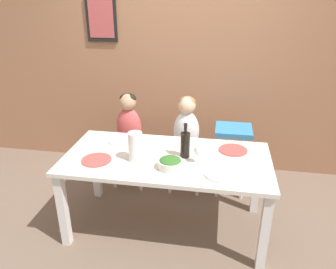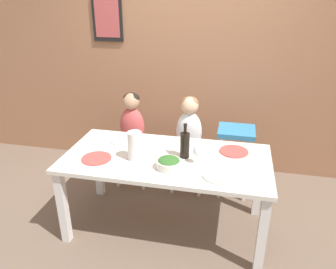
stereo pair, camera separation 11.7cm
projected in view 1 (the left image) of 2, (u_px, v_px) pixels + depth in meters
name	position (u px, v px, depth m)	size (l,w,h in m)	color
ground_plane	(167.00, 225.00, 3.09)	(14.00, 14.00, 0.00)	#705B4C
wall_back	(186.00, 56.00, 3.70)	(10.00, 0.09, 2.70)	#9E6B4C
dining_table	(167.00, 166.00, 2.83)	(1.76, 0.87, 0.73)	silver
chair_far_left	(130.00, 151.00, 3.64)	(0.43, 0.40, 0.46)	silver
chair_far_center	(186.00, 156.00, 3.55)	(0.43, 0.40, 0.46)	silver
chair_right_highchair	(233.00, 142.00, 3.39)	(0.37, 0.34, 0.75)	silver
person_child_left	(129.00, 119.00, 3.49)	(0.27, 0.19, 0.60)	#C64C4C
person_child_center	(187.00, 123.00, 3.39)	(0.27, 0.19, 0.60)	silver
wine_bottle	(185.00, 144.00, 2.75)	(0.08, 0.08, 0.30)	black
paper_towel_roll	(135.00, 147.00, 2.70)	(0.12, 0.12, 0.25)	white
wine_glass_near	(198.00, 151.00, 2.66)	(0.07, 0.07, 0.16)	white
salad_bowl_large	(170.00, 163.00, 2.60)	(0.20, 0.20, 0.09)	silver
dinner_plate_front_left	(96.00, 160.00, 2.73)	(0.25, 0.25, 0.01)	#D14C47
dinner_plate_back_left	(122.00, 141.00, 3.08)	(0.25, 0.25, 0.01)	silver
dinner_plate_back_right	(233.00, 150.00, 2.90)	(0.25, 0.25, 0.01)	#D14C47
dinner_plate_front_right	(220.00, 174.00, 2.52)	(0.25, 0.25, 0.01)	silver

